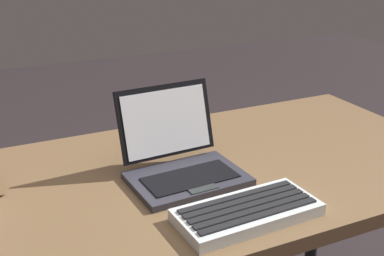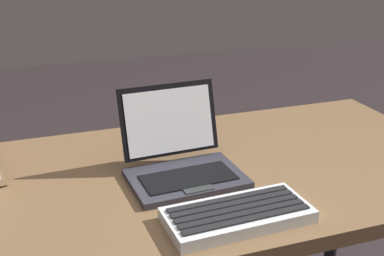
{
  "view_description": "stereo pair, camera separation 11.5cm",
  "coord_description": "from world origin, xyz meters",
  "views": [
    {
      "loc": [
        -0.51,
        -0.99,
        1.25
      ],
      "look_at": [
        -0.05,
        -0.02,
        0.83
      ],
      "focal_mm": 47.14,
      "sensor_mm": 36.0,
      "label": 1
    },
    {
      "loc": [
        -0.4,
        -1.03,
        1.25
      ],
      "look_at": [
        -0.05,
        -0.02,
        0.83
      ],
      "focal_mm": 47.14,
      "sensor_mm": 36.0,
      "label": 2
    }
  ],
  "objects": [
    {
      "name": "external_keyboard",
      "position": [
        -0.03,
        -0.24,
        0.72
      ],
      "size": [
        0.3,
        0.15,
        0.03
      ],
      "color": "silver",
      "rests_on": "desk"
    },
    {
      "name": "laptop_front",
      "position": [
        -0.07,
        -0.01,
        0.74
      ],
      "size": [
        0.27,
        0.24,
        0.2
      ],
      "color": "#2F2F39",
      "rests_on": "desk"
    },
    {
      "name": "desk",
      "position": [
        0.0,
        0.0,
        0.63
      ],
      "size": [
        1.33,
        0.69,
        0.7
      ],
      "color": "brown",
      "rests_on": "ground"
    }
  ]
}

